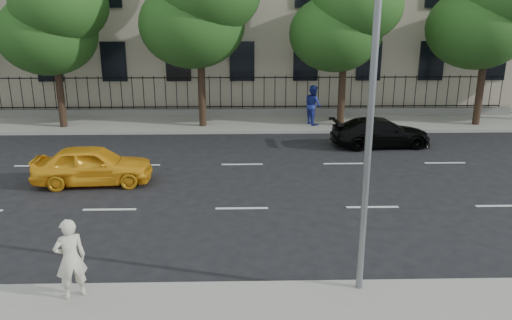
% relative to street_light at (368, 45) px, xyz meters
% --- Properties ---
extents(ground, '(120.00, 120.00, 0.00)m').
position_rel_street_light_xyz_m(ground, '(-2.50, 1.77, -5.15)').
color(ground, black).
rests_on(ground, ground).
extents(far_sidewalk, '(60.00, 4.00, 0.15)m').
position_rel_street_light_xyz_m(far_sidewalk, '(-2.50, 15.77, -5.07)').
color(far_sidewalk, gray).
rests_on(far_sidewalk, ground).
extents(lane_markings, '(49.60, 4.62, 0.01)m').
position_rel_street_light_xyz_m(lane_markings, '(-2.50, 6.52, -5.14)').
color(lane_markings, silver).
rests_on(lane_markings, ground).
extents(iron_fence, '(30.00, 0.50, 2.20)m').
position_rel_street_light_xyz_m(iron_fence, '(-2.50, 17.47, -4.50)').
color(iron_fence, slate).
rests_on(iron_fence, far_sidewalk).
extents(street_light, '(0.25, 3.32, 8.05)m').
position_rel_street_light_xyz_m(street_light, '(0.00, 0.00, 0.00)').
color(street_light, slate).
rests_on(street_light, near_sidewalk).
extents(tree_b, '(5.53, 5.12, 8.97)m').
position_rel_street_light_xyz_m(tree_b, '(-11.46, 15.13, 0.69)').
color(tree_b, '#382619').
rests_on(tree_b, far_sidewalk).
extents(tree_d, '(5.34, 4.94, 8.84)m').
position_rel_street_light_xyz_m(tree_d, '(2.54, 15.13, 0.69)').
color(tree_d, '#382619').
rests_on(tree_d, far_sidewalk).
extents(tree_e, '(5.71, 5.31, 9.46)m').
position_rel_street_light_xyz_m(tree_e, '(9.54, 15.13, 1.05)').
color(tree_e, '#382619').
rests_on(tree_e, far_sidewalk).
extents(yellow_taxi, '(4.09, 1.87, 1.36)m').
position_rel_street_light_xyz_m(yellow_taxi, '(-7.62, 6.66, -4.47)').
color(yellow_taxi, yellow).
rests_on(yellow_taxi, ground).
extents(black_sedan, '(4.47, 2.10, 1.26)m').
position_rel_street_light_xyz_m(black_sedan, '(3.58, 11.35, -4.52)').
color(black_sedan, black).
rests_on(black_sedan, ground).
extents(woman_near, '(0.75, 0.67, 1.71)m').
position_rel_street_light_xyz_m(woman_near, '(-5.92, -0.73, -4.14)').
color(woman_near, beige).
rests_on(woman_near, near_sidewalk).
extents(pedestrian_far, '(1.07, 1.19, 2.01)m').
position_rel_street_light_xyz_m(pedestrian_far, '(1.10, 15.16, -3.99)').
color(pedestrian_far, navy).
rests_on(pedestrian_far, far_sidewalk).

